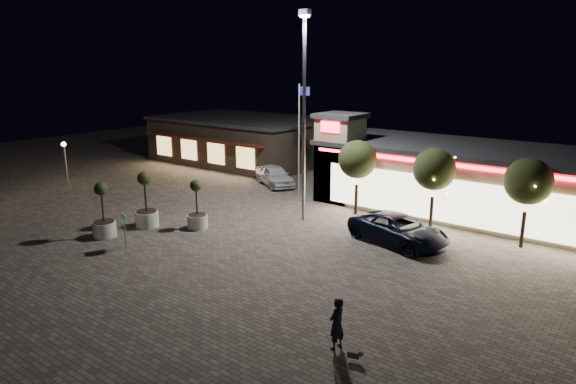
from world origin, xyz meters
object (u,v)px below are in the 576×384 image
Objects in this scene: pickup_truck at (398,230)px; pedestrian at (337,324)px; planter_mid at (104,220)px; valet_sign at (124,224)px; planter_left at (146,210)px; white_sedan at (275,175)px.

pedestrian is at bearing -151.00° from pickup_truck.
planter_mid reaches higher than pickup_truck.
pickup_truck is 3.00× the size of valet_sign.
pickup_truck is 14.46m from valet_sign.
planter_left is at bearing -97.97° from pedestrian.
pickup_truck is 11.27m from pedestrian.
planter_mid is at bearing -149.88° from white_sedan.
white_sedan is at bearing 99.43° from valet_sign.
valet_sign is (-11.04, -9.33, 0.53)m from pickup_truck.
planter_mid reaches higher than pedestrian.
valet_sign reaches higher than pickup_truck.
pedestrian is (16.57, -17.29, 0.12)m from white_sedan.
planter_mid is (-13.54, -8.92, 0.19)m from pickup_truck.
valet_sign is at bearing -54.83° from planter_left.
valet_sign is (2.13, -3.03, 0.29)m from planter_left.
valet_sign is (2.61, -15.74, 0.51)m from white_sedan.
white_sedan is (-13.65, 6.41, 0.02)m from pickup_truck.
planter_left reaches higher than planter_mid.
pedestrian is 0.59× the size of planter_mid.
pickup_truck is 1.69× the size of planter_left.
pedestrian is 0.98× the size of valet_sign.
valet_sign is at bearing -9.34° from planter_mid.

